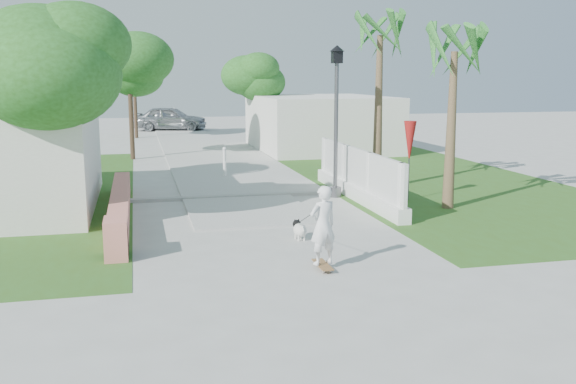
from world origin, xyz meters
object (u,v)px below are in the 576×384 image
object	(u,v)px
street_lamp	(336,115)
parked_car	(171,118)
bollard	(225,161)
skateboarder	(309,222)
dog	(299,229)
patio_umbrella	(410,143)

from	to	relation	value
street_lamp	parked_car	distance (m)	25.52
bollard	skateboarder	xyz separation A→B (m)	(0.24, -10.59, 0.14)
dog	street_lamp	bearing A→B (deg)	59.42
dog	bollard	bearing A→B (deg)	88.08
bollard	dog	xyz separation A→B (m)	(0.39, -9.18, -0.35)
dog	patio_umbrella	bearing A→B (deg)	36.84
patio_umbrella	skateboarder	size ratio (longest dim) A/B	0.82
street_lamp	patio_umbrella	distance (m)	2.27
skateboarder	bollard	bearing A→B (deg)	-105.79
street_lamp	dog	bearing A→B (deg)	-116.21
street_lamp	parked_car	bearing A→B (deg)	97.81
parked_car	patio_umbrella	bearing A→B (deg)	-153.24
street_lamp	patio_umbrella	xyz separation A→B (m)	(1.90, -1.00, -0.74)
patio_umbrella	parked_car	xyz separation A→B (m)	(-5.36, 26.23, -0.88)
patio_umbrella	parked_car	bearing A→B (deg)	101.55
street_lamp	dog	distance (m)	5.66
parked_car	bollard	bearing A→B (deg)	-162.69
bollard	dog	size ratio (longest dim) A/B	1.72
street_lamp	dog	world-z (taller)	street_lamp
bollard	street_lamp	bearing A→B (deg)	-59.04
patio_umbrella	parked_car	distance (m)	26.78
bollard	skateboarder	world-z (taller)	skateboarder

